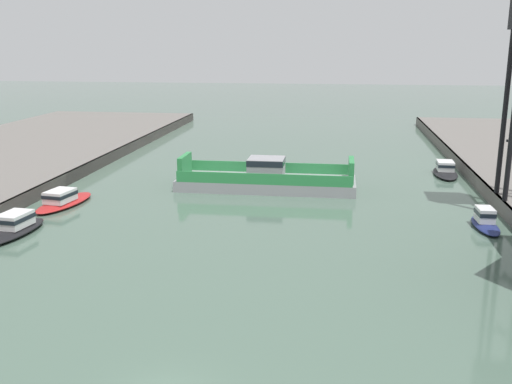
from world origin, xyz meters
name	(u,v)px	position (x,y,z in m)	size (l,w,h in m)	color
chain_ferry	(266,179)	(-0.25, 37.30, 1.02)	(18.19, 5.85, 3.30)	#939399
moored_boat_near_left	(445,170)	(19.16, 46.69, 0.57)	(2.83, 7.28, 1.53)	black
moored_boat_near_right	(485,220)	(18.99, 26.73, 0.61)	(1.98, 5.59, 1.62)	navy
moored_boat_mid_left	(13,227)	(-18.07, 19.69, 0.62)	(3.40, 7.89, 1.67)	black
moored_boat_far_left	(63,200)	(-18.04, 28.15, 0.58)	(3.86, 8.13, 1.57)	red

